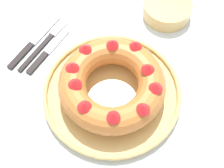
% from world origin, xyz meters
% --- Properties ---
extents(ground_plane, '(8.00, 8.00, 0.00)m').
position_xyz_m(ground_plane, '(0.00, 0.00, 0.00)').
color(ground_plane, '#4C4742').
extents(dining_table, '(1.22, 0.92, 0.77)m').
position_xyz_m(dining_table, '(0.00, 0.00, 0.66)').
color(dining_table, silver).
rests_on(dining_table, ground_plane).
extents(serving_dish, '(0.35, 0.35, 0.02)m').
position_xyz_m(serving_dish, '(-0.01, -0.01, 0.78)').
color(serving_dish, tan).
rests_on(serving_dish, dining_table).
extents(bundt_cake, '(0.26, 0.26, 0.08)m').
position_xyz_m(bundt_cake, '(-0.01, -0.01, 0.83)').
color(bundt_cake, '#C67538').
rests_on(bundt_cake, serving_dish).
extents(fork, '(0.02, 0.20, 0.01)m').
position_xyz_m(fork, '(-0.25, 0.03, 0.78)').
color(fork, black).
rests_on(fork, dining_table).
extents(serving_knife, '(0.02, 0.21, 0.01)m').
position_xyz_m(serving_knife, '(-0.28, -0.00, 0.78)').
color(serving_knife, black).
rests_on(serving_knife, dining_table).
extents(cake_knife, '(0.02, 0.17, 0.01)m').
position_xyz_m(cake_knife, '(-0.23, -0.01, 0.78)').
color(cake_knife, black).
rests_on(cake_knife, dining_table).
extents(side_bowl, '(0.14, 0.14, 0.04)m').
position_xyz_m(side_bowl, '(-0.01, 0.30, 0.79)').
color(side_bowl, tan).
rests_on(side_bowl, dining_table).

